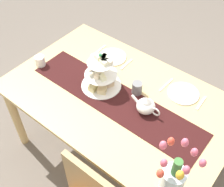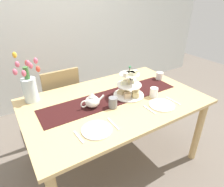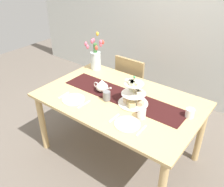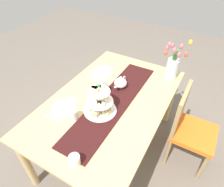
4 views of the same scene
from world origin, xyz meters
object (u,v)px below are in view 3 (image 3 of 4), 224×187
object	(u,v)px
fork_left	(64,95)
fork_right	(114,118)
tulip_vase	(96,57)
dining_table	(119,106)
dinner_plate_left	(73,99)
knife_right	(141,131)
teapot	(102,87)
mug_white_text	(142,113)
chair_left	(133,84)
knife_left	(84,104)
tiered_cake_stand	(134,95)
mug_grey	(107,96)
dinner_plate_right	(127,124)
cream_jug	(190,113)

from	to	relation	value
fork_left	fork_right	bearing A→B (deg)	0.00
tulip_vase	dining_table	bearing A→B (deg)	-31.22
dinner_plate_left	knife_right	distance (m)	0.81
fork_right	knife_right	distance (m)	0.29
teapot	mug_white_text	world-z (taller)	teapot
chair_left	teapot	size ratio (longest dim) A/B	3.82
knife_left	knife_right	world-z (taller)	same
tiered_cake_stand	fork_left	distance (m)	0.74
dining_table	mug_grey	size ratio (longest dim) A/B	17.52
dinner_plate_right	mug_grey	xyz separation A→B (m)	(-0.39, 0.20, 0.05)
chair_left	tulip_vase	bearing A→B (deg)	-135.41
dinner_plate_left	mug_grey	distance (m)	0.34
dinner_plate_right	knife_right	size ratio (longest dim) A/B	1.35
teapot	knife_right	size ratio (longest dim) A/B	1.40
chair_left	dinner_plate_right	world-z (taller)	chair_left
mug_white_text	knife_right	bearing A→B (deg)	-58.32
knife_right	mug_grey	world-z (taller)	mug_grey
knife_left	chair_left	bearing A→B (deg)	95.10
knife_left	mug_white_text	xyz separation A→B (m)	(0.56, 0.16, 0.04)
tulip_vase	dinner_plate_right	world-z (taller)	tulip_vase
cream_jug	knife_left	xyz separation A→B (m)	(-0.91, -0.44, -0.04)
teapot	knife_left	world-z (taller)	teapot
fork_left	fork_right	size ratio (longest dim) A/B	1.00
mug_grey	fork_right	bearing A→B (deg)	-39.54
mug_grey	mug_white_text	xyz separation A→B (m)	(0.44, -0.04, -0.00)
mug_grey	knife_left	bearing A→B (deg)	-121.68
tiered_cake_stand	tulip_vase	size ratio (longest dim) A/B	0.68
tulip_vase	fork_left	xyz separation A→B (m)	(0.16, -0.71, -0.15)
dining_table	teapot	world-z (taller)	teapot
fork_right	knife_left	bearing A→B (deg)	180.00
fork_right	fork_left	bearing A→B (deg)	180.00
tiered_cake_stand	mug_white_text	size ratio (longest dim) A/B	3.20
teapot	dinner_plate_right	distance (m)	0.63
tulip_vase	mug_grey	distance (m)	0.77
cream_jug	dinner_plate_left	world-z (taller)	cream_jug
teapot	dinner_plate_left	size ratio (longest dim) A/B	1.04
knife_right	tulip_vase	bearing A→B (deg)	147.50
tiered_cake_stand	dinner_plate_right	xyz separation A→B (m)	(0.14, -0.31, -0.10)
chair_left	tiered_cake_stand	size ratio (longest dim) A/B	2.99
dinner_plate_left	fork_right	distance (m)	0.52
tiered_cake_stand	teapot	distance (m)	0.40
fork_left	knife_left	xyz separation A→B (m)	(0.29, 0.00, 0.00)
dinner_plate_right	tiered_cake_stand	bearing A→B (deg)	114.21
dining_table	dinner_plate_left	xyz separation A→B (m)	(-0.35, -0.31, 0.10)
fork_left	mug_grey	world-z (taller)	mug_grey
tiered_cake_stand	tulip_vase	bearing A→B (deg)	154.27
dining_table	dinner_plate_right	size ratio (longest dim) A/B	7.24
dining_table	chair_left	world-z (taller)	chair_left
tiered_cake_stand	mug_white_text	world-z (taller)	tiered_cake_stand
fork_left	mug_grey	bearing A→B (deg)	26.15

